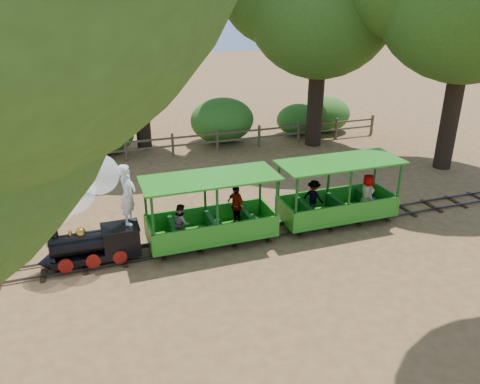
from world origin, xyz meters
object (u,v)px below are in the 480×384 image
object	(u,v)px
locomotive	(83,205)
carriage_rear	(338,200)
fence	(195,141)
carriage_front	(212,219)

from	to	relation	value
locomotive	carriage_rear	size ratio (longest dim) A/B	0.81
fence	locomotive	bearing A→B (deg)	-121.35
carriage_front	fence	size ratio (longest dim) A/B	0.20
fence	carriage_front	bearing A→B (deg)	-100.95
locomotive	carriage_rear	bearing A→B (deg)	-0.81
locomotive	carriage_front	world-z (taller)	locomotive
locomotive	fence	bearing A→B (deg)	58.65
carriage_front	locomotive	bearing A→B (deg)	178.69
locomotive	fence	distance (m)	9.34
locomotive	carriage_front	size ratio (longest dim) A/B	0.81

